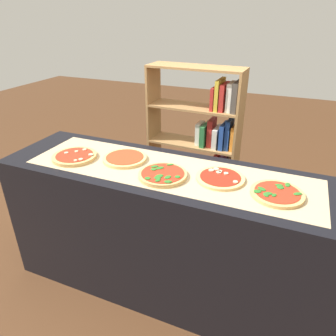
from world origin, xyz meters
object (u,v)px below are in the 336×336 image
at_px(pizza_mushroom_0, 75,156).
at_px(pizza_mushroom_3, 220,178).
at_px(pizza_spinach_2, 163,175).
at_px(pizza_plain_1, 125,158).
at_px(pizza_spinach_4, 277,193).
at_px(bookshelf, 206,145).

bearing_deg(pizza_mushroom_0, pizza_mushroom_3, 5.21).
height_order(pizza_mushroom_0, pizza_spinach_2, same).
distance_m(pizza_mushroom_0, pizza_spinach_2, 0.61).
xyz_separation_m(pizza_plain_1, pizza_spinach_4, (0.92, -0.07, -0.00)).
relative_size(pizza_mushroom_3, bookshelf, 0.20).
distance_m(pizza_mushroom_0, pizza_spinach_4, 1.22).
distance_m(pizza_spinach_2, pizza_spinach_4, 0.61).
bearing_deg(pizza_plain_1, pizza_mushroom_0, -162.01).
relative_size(pizza_plain_1, pizza_spinach_4, 1.02).
distance_m(pizza_spinach_2, bookshelf, 1.11).
height_order(pizza_spinach_2, pizza_mushroom_3, pizza_spinach_2).
bearing_deg(pizza_spinach_4, pizza_spinach_2, -176.00).
height_order(pizza_mushroom_0, pizza_spinach_4, pizza_mushroom_0).
xyz_separation_m(pizza_mushroom_0, bookshelf, (0.56, 1.07, -0.24)).
xyz_separation_m(pizza_plain_1, bookshelf, (0.25, 0.97, -0.24)).
relative_size(pizza_mushroom_3, pizza_spinach_4, 1.01).
bearing_deg(bookshelf, pizza_mushroom_0, -117.72).
xyz_separation_m(pizza_mushroom_3, bookshelf, (-0.36, 0.98, -0.24)).
height_order(pizza_mushroom_3, bookshelf, bookshelf).
bearing_deg(pizza_spinach_4, pizza_mushroom_0, -178.53).
distance_m(pizza_plain_1, bookshelf, 1.03).
height_order(pizza_spinach_4, bookshelf, bookshelf).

